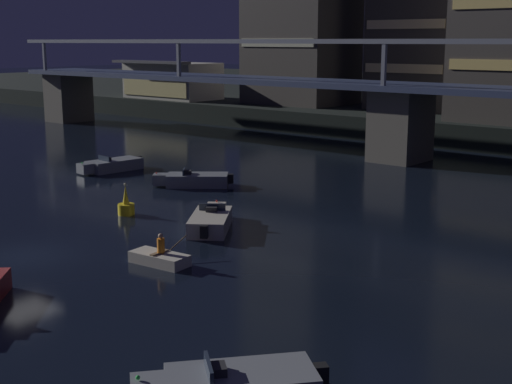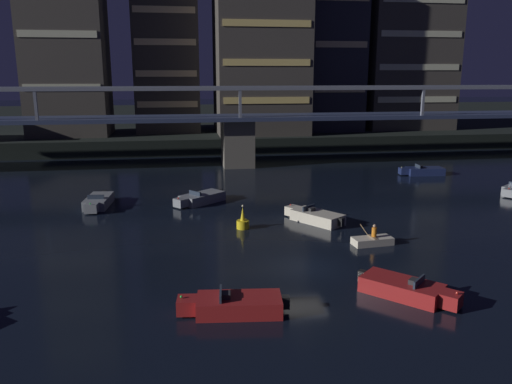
# 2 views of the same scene
# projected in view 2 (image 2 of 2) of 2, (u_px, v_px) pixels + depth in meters

# --- Properties ---
(ground_plane) EXTENTS (400.00, 400.00, 0.00)m
(ground_plane) POSITION_uv_depth(u_px,v_px,m) (304.00, 267.00, 29.00)
(ground_plane) COLOR black
(far_riverbank) EXTENTS (240.00, 80.00, 2.20)m
(far_riverbank) POSITION_uv_depth(u_px,v_px,m) (212.00, 121.00, 106.91)
(far_riverbank) COLOR black
(far_riverbank) RESTS_ON ground
(river_bridge) EXTENTS (92.97, 6.40, 9.38)m
(river_bridge) POSITION_uv_depth(u_px,v_px,m) (237.00, 128.00, 59.92)
(river_bridge) COLOR #605B51
(river_bridge) RESTS_ON ground
(tower_west_low) EXTENTS (10.86, 9.04, 34.83)m
(tower_west_low) POSITION_uv_depth(u_px,v_px,m) (63.00, 9.00, 69.26)
(tower_west_low) COLOR #423D38
(tower_west_low) RESTS_ON far_riverbank
(tower_west_tall) EXTENTS (9.38, 10.68, 22.25)m
(tower_west_tall) POSITION_uv_depth(u_px,v_px,m) (167.00, 58.00, 76.49)
(tower_west_tall) COLOR #38332D
(tower_west_tall) RESTS_ON far_riverbank
(tower_central) EXTENTS (12.98, 12.66, 25.90)m
(tower_central) POSITION_uv_depth(u_px,v_px,m) (260.00, 44.00, 73.60)
(tower_central) COLOR #423D38
(tower_central) RESTS_ON far_riverbank
(tower_east_tall) EXTENTS (8.41, 13.96, 32.53)m
(tower_east_tall) POSITION_uv_depth(u_px,v_px,m) (329.00, 25.00, 78.86)
(tower_east_tall) COLOR #282833
(tower_east_tall) RESTS_ON far_riverbank
(tower_east_low) EXTENTS (13.75, 8.37, 24.59)m
(tower_east_low) POSITION_uv_depth(u_px,v_px,m) (409.00, 51.00, 79.23)
(tower_east_low) COLOR #423D38
(tower_east_low) RESTS_ON far_riverbank
(speedboat_near_right) EXTENTS (4.58, 4.16, 1.16)m
(speedboat_near_right) POSITION_uv_depth(u_px,v_px,m) (200.00, 198.00, 43.30)
(speedboat_near_right) COLOR gray
(speedboat_near_right) RESTS_ON ground
(speedboat_mid_left) EXTENTS (4.33, 4.44, 1.16)m
(speedboat_mid_left) POSITION_uv_depth(u_px,v_px,m) (406.00, 289.00, 25.07)
(speedboat_mid_left) COLOR maroon
(speedboat_mid_left) RESTS_ON ground
(speedboat_mid_right) EXTENTS (2.11, 5.23, 1.16)m
(speedboat_mid_right) POSITION_uv_depth(u_px,v_px,m) (98.00, 202.00, 42.12)
(speedboat_mid_right) COLOR gray
(speedboat_mid_right) RESTS_ON ground
(speedboat_far_left) EXTENTS (3.97, 4.70, 1.16)m
(speedboat_far_left) POSITION_uv_depth(u_px,v_px,m) (315.00, 217.00, 37.76)
(speedboat_far_left) COLOR beige
(speedboat_far_left) RESTS_ON ground
(speedboat_far_center) EXTENTS (5.23, 2.18, 1.16)m
(speedboat_far_center) POSITION_uv_depth(u_px,v_px,m) (234.00, 305.00, 23.34)
(speedboat_far_center) COLOR maroon
(speedboat_far_center) RESTS_ON ground
(speedboat_far_right) EXTENTS (5.22, 2.06, 1.16)m
(speedboat_far_right) POSITION_uv_depth(u_px,v_px,m) (423.00, 171.00, 55.40)
(speedboat_far_right) COLOR #19234C
(speedboat_far_right) RESTS_ON ground
(channel_buoy) EXTENTS (0.90, 0.90, 1.76)m
(channel_buoy) POSITION_uv_depth(u_px,v_px,m) (243.00, 222.00, 36.13)
(channel_buoy) COLOR yellow
(channel_buoy) RESTS_ON ground
(dinghy_with_paddler) EXTENTS (2.70, 2.49, 1.36)m
(dinghy_with_paddler) POSITION_uv_depth(u_px,v_px,m) (372.00, 240.00, 32.79)
(dinghy_with_paddler) COLOR beige
(dinghy_with_paddler) RESTS_ON ground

